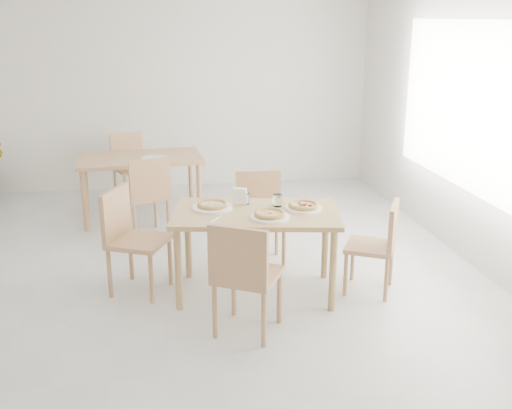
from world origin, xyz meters
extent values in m
plane|color=beige|center=(0.00, 0.00, 0.00)|extent=(7.00, 7.00, 0.00)
plane|color=silver|center=(0.00, 3.50, 1.40)|extent=(6.00, 0.00, 6.00)
plane|color=silver|center=(0.00, -3.50, 1.40)|extent=(6.00, 0.00, 6.00)
plane|color=silver|center=(3.00, 0.00, 1.40)|extent=(0.00, 7.00, 7.00)
cube|color=white|center=(2.98, 0.30, 1.50)|extent=(1.60, 0.02, 3.20)
cube|color=tan|center=(0.81, -0.13, 0.73)|extent=(1.52, 1.03, 0.04)
cylinder|color=tan|center=(0.14, -0.34, 0.35)|extent=(0.06, 0.06, 0.71)
cylinder|color=tan|center=(1.38, -0.56, 0.35)|extent=(0.06, 0.06, 0.71)
cylinder|color=tan|center=(0.25, 0.31, 0.35)|extent=(0.06, 0.06, 0.71)
cylinder|color=tan|center=(1.49, 0.08, 0.35)|extent=(0.06, 0.06, 0.71)
cube|color=tan|center=(0.64, -0.77, 0.46)|extent=(0.61, 0.61, 0.04)
cube|color=tan|center=(0.54, -0.95, 0.70)|extent=(0.42, 0.26, 0.43)
cylinder|color=tan|center=(0.91, -0.69, 0.22)|extent=(0.04, 0.04, 0.44)
cylinder|color=tan|center=(0.57, -0.51, 0.22)|extent=(0.04, 0.04, 0.44)
cylinder|color=tan|center=(0.72, -1.03, 0.22)|extent=(0.04, 0.04, 0.44)
cylinder|color=tan|center=(0.38, -0.84, 0.22)|extent=(0.04, 0.04, 0.44)
cube|color=tan|center=(0.97, 0.52, 0.45)|extent=(0.45, 0.45, 0.04)
cube|color=tan|center=(0.98, 0.72, 0.68)|extent=(0.44, 0.05, 0.42)
cylinder|color=tan|center=(0.78, 0.33, 0.21)|extent=(0.04, 0.04, 0.43)
cylinder|color=tan|center=(1.16, 0.32, 0.21)|extent=(0.04, 0.04, 0.43)
cylinder|color=tan|center=(0.79, 0.71, 0.21)|extent=(0.04, 0.04, 0.43)
cylinder|color=tan|center=(1.17, 0.70, 0.21)|extent=(0.04, 0.04, 0.43)
cube|color=tan|center=(-0.18, 0.08, 0.47)|extent=(0.61, 0.61, 0.04)
cube|color=tan|center=(-0.37, 0.16, 0.70)|extent=(0.23, 0.43, 0.43)
cylinder|color=tan|center=(-0.09, -0.18, 0.22)|extent=(0.04, 0.04, 0.44)
cylinder|color=tan|center=(0.08, 0.17, 0.22)|extent=(0.04, 0.04, 0.44)
cylinder|color=tan|center=(-0.44, -0.02, 0.22)|extent=(0.04, 0.04, 0.44)
cylinder|color=tan|center=(-0.27, 0.33, 0.22)|extent=(0.04, 0.04, 0.44)
cube|color=tan|center=(1.80, -0.25, 0.41)|extent=(0.55, 0.55, 0.04)
cube|color=tan|center=(1.96, -0.34, 0.63)|extent=(0.23, 0.37, 0.39)
cylinder|color=tan|center=(1.73, -0.01, 0.20)|extent=(0.03, 0.03, 0.40)
cylinder|color=tan|center=(1.57, -0.32, 0.20)|extent=(0.03, 0.03, 0.40)
cylinder|color=tan|center=(2.04, -0.18, 0.20)|extent=(0.03, 0.03, 0.40)
cylinder|color=tan|center=(1.87, -0.48, 0.20)|extent=(0.03, 0.03, 0.40)
cylinder|color=white|center=(0.90, -0.31, 0.76)|extent=(0.33, 0.33, 0.02)
cylinder|color=white|center=(0.46, 0.02, 0.76)|extent=(0.34, 0.34, 0.02)
cylinder|color=white|center=(1.23, -0.12, 0.76)|extent=(0.31, 0.31, 0.02)
cylinder|color=tan|center=(0.90, -0.31, 0.77)|extent=(0.29, 0.29, 0.01)
torus|color=tan|center=(0.90, -0.31, 0.78)|extent=(0.30, 0.30, 0.03)
cylinder|color=orange|center=(0.90, -0.31, 0.78)|extent=(0.22, 0.22, 0.01)
ellipsoid|color=#2C6015|center=(0.90, -0.31, 0.79)|extent=(0.05, 0.04, 0.01)
cylinder|color=tan|center=(0.46, 0.02, 0.77)|extent=(0.33, 0.33, 0.01)
torus|color=tan|center=(0.46, 0.02, 0.78)|extent=(0.34, 0.34, 0.03)
cylinder|color=beige|center=(0.46, 0.02, 0.78)|extent=(0.26, 0.26, 0.01)
cylinder|color=tan|center=(1.23, -0.12, 0.77)|extent=(0.32, 0.32, 0.01)
torus|color=tan|center=(1.23, -0.12, 0.78)|extent=(0.33, 0.33, 0.03)
cylinder|color=orange|center=(1.23, -0.12, 0.78)|extent=(0.25, 0.25, 0.01)
cylinder|color=white|center=(1.02, -0.01, 0.80)|extent=(0.08, 0.08, 0.11)
cylinder|color=white|center=(0.76, 0.10, 0.80)|extent=(0.07, 0.07, 0.10)
cube|color=silver|center=(0.71, 0.10, 0.76)|extent=(0.14, 0.10, 0.01)
cube|color=white|center=(0.71, 0.10, 0.83)|extent=(0.13, 0.08, 0.13)
cube|color=silver|center=(0.45, -0.27, 0.75)|extent=(0.12, 0.17, 0.01)
cube|color=silver|center=(0.95, -0.02, 0.75)|extent=(0.04, 0.17, 0.01)
cube|color=tan|center=(-0.20, 2.13, 0.73)|extent=(1.50, 0.93, 0.04)
cylinder|color=tan|center=(-0.82, 1.74, 0.35)|extent=(0.06, 0.06, 0.71)
cylinder|color=tan|center=(0.47, 1.85, 0.35)|extent=(0.06, 0.06, 0.71)
cylinder|color=tan|center=(-0.87, 2.42, 0.35)|extent=(0.06, 0.06, 0.71)
cylinder|color=tan|center=(0.42, 2.53, 0.35)|extent=(0.06, 0.06, 0.71)
cube|color=tan|center=(-0.15, 1.50, 0.46)|extent=(0.57, 0.57, 0.04)
cube|color=tan|center=(-0.08, 1.31, 0.69)|extent=(0.43, 0.20, 0.43)
cylinder|color=tan|center=(-0.03, 1.75, 0.22)|extent=(0.04, 0.04, 0.44)
cylinder|color=tan|center=(-0.39, 1.62, 0.22)|extent=(0.04, 0.04, 0.44)
cylinder|color=tan|center=(0.10, 1.39, 0.22)|extent=(0.04, 0.04, 0.44)
cylinder|color=tan|center=(-0.26, 1.26, 0.22)|extent=(0.04, 0.04, 0.44)
cube|color=tan|center=(-0.31, 2.83, 0.44)|extent=(0.56, 0.56, 0.04)
cube|color=tan|center=(-0.39, 3.01, 0.67)|extent=(0.41, 0.20, 0.41)
cylinder|color=tan|center=(-0.41, 2.59, 0.21)|extent=(0.04, 0.04, 0.42)
cylinder|color=tan|center=(-0.07, 2.73, 0.21)|extent=(0.04, 0.04, 0.42)
cylinder|color=tan|center=(-0.55, 2.93, 0.21)|extent=(0.04, 0.04, 0.42)
cylinder|color=tan|center=(-0.21, 3.07, 0.21)|extent=(0.04, 0.04, 0.42)
cylinder|color=white|center=(-0.02, 1.98, 0.76)|extent=(0.30, 0.30, 0.02)
camera|label=1|loc=(0.02, -4.87, 2.33)|focal=42.00mm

